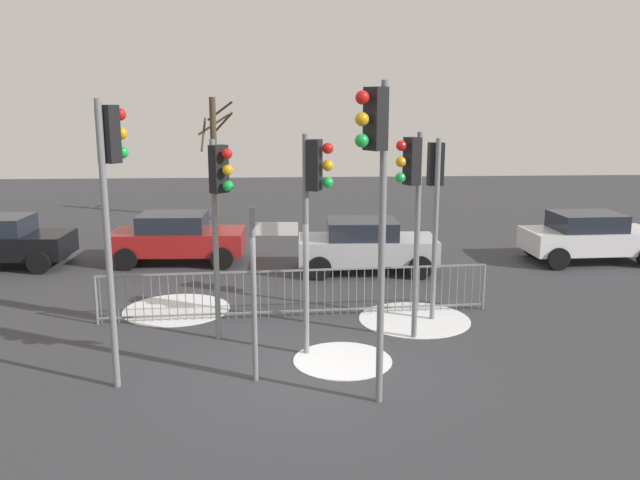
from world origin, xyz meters
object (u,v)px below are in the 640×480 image
Objects in this scene: traffic_light_rear_right at (412,190)px; traffic_light_rear_left at (313,196)px; car_white_far at (589,236)px; traffic_light_foreground_right at (219,196)px; traffic_light_mid_right at (110,180)px; car_black_mid at (0,241)px; bare_tree_left at (214,154)px; traffic_light_mid_left at (376,174)px; direction_sign_post at (257,286)px; car_red_trailing at (177,237)px; car_silver_near at (366,245)px; traffic_light_foreground_left at (435,188)px.

traffic_light_rear_left is at bearing 88.06° from traffic_light_rear_right.
traffic_light_rear_right is at bearing -139.34° from car_white_far.
traffic_light_foreground_right is at bearing -95.73° from traffic_light_rear_left.
traffic_light_mid_right reaches higher than car_white_far.
traffic_light_rear_left is 11.47m from car_black_mid.
bare_tree_left is at bearing -147.88° from traffic_light_rear_left.
traffic_light_mid_left is 1.30× the size of car_black_mid.
traffic_light_mid_left is at bearing 40.96° from traffic_light_rear_left.
traffic_light_mid_left is 12.08m from car_white_far.
traffic_light_mid_left reaches higher than car_white_far.
traffic_light_mid_right reaches higher than traffic_light_foreground_right.
car_black_mid is at bearing 14.18° from traffic_light_mid_left.
direction_sign_post is at bearing 35.13° from traffic_light_mid_right.
traffic_light_mid_left reaches higher than car_red_trailing.
car_white_far is at bearing -0.05° from car_black_mid.
bare_tree_left reaches higher than car_red_trailing.
car_black_mid is at bearing -88.48° from traffic_light_foreground_right.
direction_sign_post is 0.78× the size of car_white_far.
bare_tree_left is at bearing 88.49° from car_red_trailing.
traffic_light_mid_left is at bearing -43.09° from car_black_mid.
car_white_far is (7.68, 8.87, -2.87)m from traffic_light_mid_left.
traffic_light_foreground_right is at bearing -41.28° from car_black_mid.
car_silver_near is (5.02, 7.11, -2.69)m from traffic_light_mid_right.
car_red_trailing is (-4.46, 9.45, -2.87)m from traffic_light_mid_left.
car_red_trailing is 7.63m from bare_tree_left.
traffic_light_rear_left is 0.85× the size of bare_tree_left.
traffic_light_foreground_left is 8.55m from car_red_trailing.
traffic_light_foreground_left is at bearing -52.15° from traffic_light_rear_right.
car_white_far is at bearing -69.30° from traffic_light_rear_right.
car_red_trailing is at bearing -119.74° from traffic_light_foreground_right.
traffic_light_rear_left is at bearing -62.04° from car_red_trailing.
bare_tree_left is at bearing 112.52° from traffic_light_foreground_left.
traffic_light_rear_left is 8.51m from car_red_trailing.
traffic_light_mid_left is 8.65m from car_silver_near.
traffic_light_foreground_left reaches higher than car_red_trailing.
car_silver_near is at bearing -37.99° from traffic_light_mid_left.
traffic_light_mid_left is 17.36m from bare_tree_left.
direction_sign_post is (-1.81, 0.98, -1.96)m from traffic_light_mid_left.
direction_sign_post is (-2.91, -1.82, -1.34)m from traffic_light_rear_right.
bare_tree_left is at bearing 102.36° from direction_sign_post.
traffic_light_mid_right is at bearing 6.11° from traffic_light_foreground_right.
traffic_light_rear_left is 0.87× the size of traffic_light_mid_right.
traffic_light_foreground_right is 0.84× the size of traffic_light_mid_right.
traffic_light_foreground_left is 0.83× the size of traffic_light_mid_right.
car_black_mid is (-7.67, 8.29, -0.91)m from direction_sign_post.
bare_tree_left reaches higher than traffic_light_foreground_right.
traffic_light_mid_left reaches higher than bare_tree_left.
traffic_light_rear_left is at bearing -104.22° from car_silver_near.
traffic_light_foreground_right is 2.52m from traffic_light_mid_right.
car_black_mid is (-5.01, -0.18, 0.00)m from car_red_trailing.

